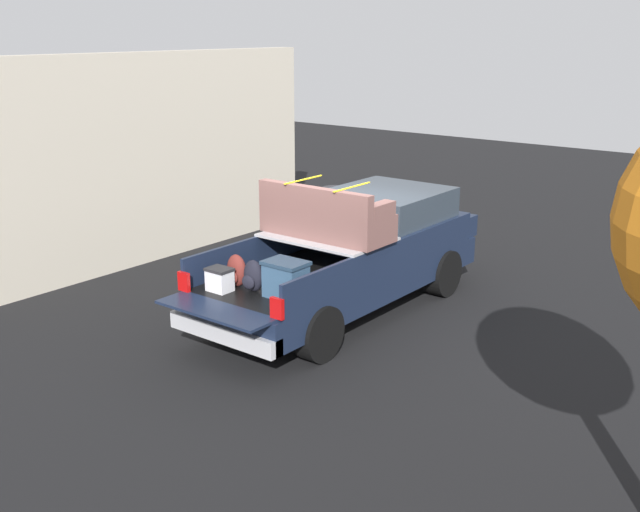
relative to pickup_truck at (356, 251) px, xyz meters
name	(u,v)px	position (x,y,z in m)	size (l,w,h in m)	color
ground_plane	(342,312)	(-0.35, 0.00, -0.96)	(40.00, 40.00, 0.00)	black
pickup_truck	(356,251)	(0.00, 0.00, 0.00)	(6.05, 2.08, 2.23)	#162138
building_facade	(150,158)	(-0.16, 4.87, 1.07)	(8.43, 0.36, 4.06)	beige
trash_can	(335,208)	(3.90, 3.37, -0.46)	(0.60, 0.60, 0.98)	#2D2D33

